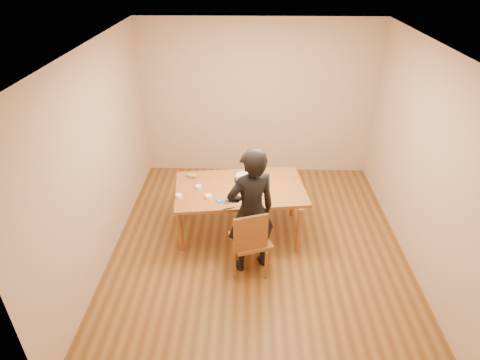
{
  "coord_description": "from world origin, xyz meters",
  "views": [
    {
      "loc": [
        -0.14,
        -4.36,
        3.65
      ],
      "look_at": [
        -0.26,
        0.31,
        0.9
      ],
      "focal_mm": 30.0,
      "sensor_mm": 36.0,
      "label": 1
    }
  ],
  "objects_px": {
    "dining_chair": "(250,240)",
    "cake": "(244,178)",
    "cake_plate": "(244,180)",
    "person": "(251,212)",
    "dining_table": "(240,189)"
  },
  "relations": [
    {
      "from": "dining_chair",
      "to": "cake_plate",
      "type": "distance_m",
      "value": 1.0
    },
    {
      "from": "cake",
      "to": "person",
      "type": "distance_m",
      "value": 0.91
    },
    {
      "from": "dining_chair",
      "to": "person",
      "type": "height_order",
      "value": "person"
    },
    {
      "from": "person",
      "to": "cake_plate",
      "type": "bearing_deg",
      "value": -106.14
    },
    {
      "from": "dining_chair",
      "to": "cake_plate",
      "type": "xyz_separation_m",
      "value": [
        -0.1,
        0.95,
        0.31
      ]
    },
    {
      "from": "dining_table",
      "to": "cake",
      "type": "bearing_deg",
      "value": 68.1
    },
    {
      "from": "cake_plate",
      "to": "cake",
      "type": "relative_size",
      "value": 1.19
    },
    {
      "from": "dining_table",
      "to": "person",
      "type": "distance_m",
      "value": 0.76
    },
    {
      "from": "dining_chair",
      "to": "cake",
      "type": "height_order",
      "value": "cake"
    },
    {
      "from": "dining_table",
      "to": "person",
      "type": "relative_size",
      "value": 1.04
    },
    {
      "from": "cake",
      "to": "dining_table",
      "type": "bearing_deg",
      "value": -104.92
    },
    {
      "from": "dining_chair",
      "to": "cake",
      "type": "xyz_separation_m",
      "value": [
        -0.1,
        0.95,
        0.36
      ]
    },
    {
      "from": "dining_chair",
      "to": "person",
      "type": "relative_size",
      "value": 0.27
    },
    {
      "from": "cake",
      "to": "person",
      "type": "height_order",
      "value": "person"
    },
    {
      "from": "dining_chair",
      "to": "cake_plate",
      "type": "relative_size",
      "value": 1.73
    }
  ]
}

